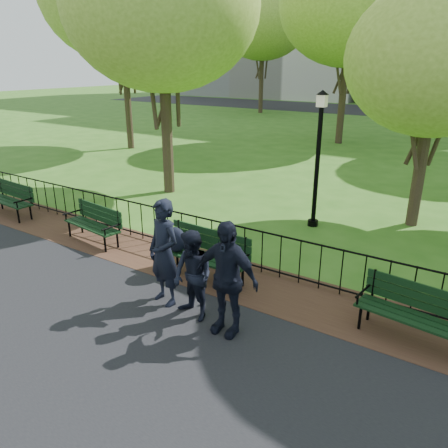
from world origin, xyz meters
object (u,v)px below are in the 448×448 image
Objects in this scene: tree_near_w at (161,6)px; person_mid at (193,276)px; tree_far_w at (263,18)px; park_bench_left_a at (95,220)px; taxi at (404,104)px; tree_far_c at (351,4)px; lamppost at (318,155)px; park_bench_left_b at (11,196)px; park_bench_main at (191,244)px; person_right at (226,278)px; park_bench_right_a at (417,308)px; person_left at (164,253)px; tree_near_e at (437,59)px.

tree_near_w is 8.92m from person_mid.
tree_near_w is 24.18m from tree_far_w.
park_bench_left_a is 32.80m from taxi.
tree_far_c is at bearing 96.48° from park_bench_left_a.
tree_near_w is at bearing 147.17° from person_mid.
park_bench_left_a is at bearing -135.22° from lamppost.
park_bench_left_b is 0.43× the size of taxi.
tree_far_w is 2.53× the size of taxi.
lamppost is at bearing 104.70° from person_mid.
park_bench_main is at bearing 3.74° from park_bench_left_a.
lamppost is (7.15, 3.77, 1.26)m from park_bench_left_b.
lamppost is 0.32× the size of tree_far_w.
person_right is at bearing -152.22° from taxi.
person_mid is at bearing -12.31° from park_bench_left_a.
person_right reaches higher than taxi.
park_bench_right_a is at bearing -147.71° from taxi.
lamppost reaches higher than taxi.
park_bench_main is 1.07× the size of park_bench_right_a.
park_bench_right_a is 33.63m from taxi.
taxi is at bearing 87.86° from park_bench_left_b.
tree_near_w is (-4.24, 4.34, 4.78)m from park_bench_main.
tree_near_w reaches higher than park_bench_main.
park_bench_right_a is 2.85m from person_right.
person_right is (5.84, -5.56, -4.52)m from tree_near_w.
tree_far_w is at bearing 129.82° from park_bench_right_a.
tree_far_w is (-13.28, 26.71, 6.53)m from park_bench_main.
tree_far_c is 17.78m from taxi.
park_bench_left_b is 0.22× the size of tree_near_w.
person_right is at bearing -144.60° from park_bench_right_a.
park_bench_main is at bearing 115.04° from person_left.
person_right is at bearing 5.21° from person_left.
tree_near_e is at bearing 86.90° from person_mid.
lamppost is (3.81, 3.78, 1.29)m from park_bench_left_a.
tree_near_w is 1.91× the size of taxi.
taxi is (0.98, 28.62, -4.74)m from tree_near_w.
tree_near_e is 3.87× the size of person_mid.
lamppost is at bearing 136.68° from park_bench_right_a.
person_mid is at bearing -153.28° from taxi.
person_mid reaches higher than park_bench_left_a.
park_bench_left_a is at bearing -68.69° from tree_far_w.
park_bench_main is at bearing -80.17° from tree_far_c.
park_bench_right_a is 1.16× the size of person_mid.
person_right is at bearing 11.43° from person_mid.
tree_far_c is 0.91× the size of tree_far_w.
tree_far_w is at bearing 118.25° from park_bench_main.
person_left is 0.74m from person_mid.
lamppost is 0.43× the size of tree_near_w.
lamppost reaches higher than person_left.
tree_far_c is at bearing -158.75° from taxi.
park_bench_right_a is at bearing 37.02° from person_mid.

